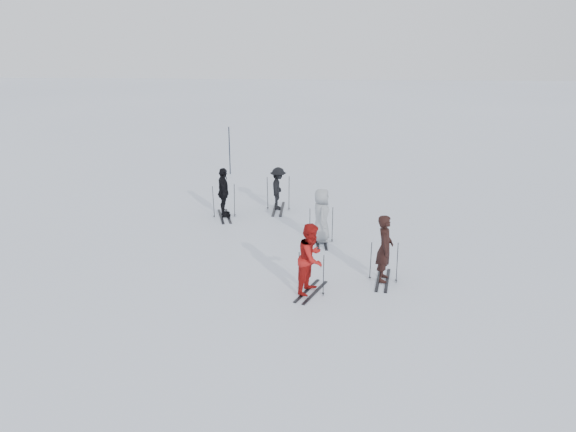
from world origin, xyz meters
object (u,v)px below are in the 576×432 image
at_px(skier_red, 311,259).
at_px(skier_uphill_left, 224,193).
at_px(skier_grey, 321,216).
at_px(skier_uphill_far, 278,189).
at_px(skier_near_dark, 385,249).
at_px(piste_marker, 230,151).

xyz_separation_m(skier_red, skier_uphill_left, (-3.41, 6.03, -0.04)).
distance_m(skier_grey, skier_uphill_left, 4.29).
relative_size(skier_red, skier_uphill_left, 1.04).
xyz_separation_m(skier_grey, skier_uphill_far, (-1.70, 3.31, -0.07)).
distance_m(skier_near_dark, skier_uphill_left, 7.48).
xyz_separation_m(skier_near_dark, skier_uphill_far, (-3.47, 6.19, -0.13)).
height_order(skier_grey, skier_uphill_far, skier_grey).
height_order(skier_uphill_left, piste_marker, piste_marker).
xyz_separation_m(skier_near_dark, skier_red, (-1.99, -0.86, 0.01)).
distance_m(skier_uphill_left, piste_marker, 6.42).
distance_m(skier_near_dark, piste_marker, 13.12).
height_order(skier_red, skier_grey, skier_red).
bearing_deg(skier_near_dark, piste_marker, 37.65).
xyz_separation_m(skier_red, skier_uphill_far, (-1.48, 7.05, -0.14)).
xyz_separation_m(skier_uphill_left, skier_uphill_far, (1.93, 1.02, -0.10)).
bearing_deg(skier_red, skier_grey, 19.16).
bearing_deg(skier_grey, skier_red, 172.08).
bearing_deg(skier_uphill_left, piste_marker, -8.49).
bearing_deg(piste_marker, skier_grey, -62.63).
relative_size(skier_uphill_far, piste_marker, 0.72).
distance_m(skier_red, piste_marker, 13.11).
bearing_deg(skier_uphill_far, skier_grey, -153.25).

